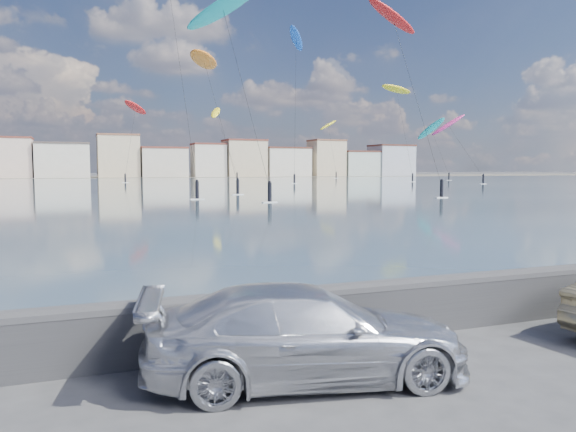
% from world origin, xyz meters
% --- Properties ---
extents(ground, '(700.00, 700.00, 0.00)m').
position_xyz_m(ground, '(0.00, 0.00, 0.00)').
color(ground, '#333335').
rests_on(ground, ground).
extents(bay_water, '(500.00, 177.00, 0.00)m').
position_xyz_m(bay_water, '(0.00, 91.50, 0.01)').
color(bay_water, '#354B5B').
rests_on(bay_water, ground).
extents(far_shore_strip, '(500.00, 60.00, 0.00)m').
position_xyz_m(far_shore_strip, '(0.00, 200.00, 0.01)').
color(far_shore_strip, '#4C473D').
rests_on(far_shore_strip, ground).
extents(seawall, '(400.00, 0.36, 1.08)m').
position_xyz_m(seawall, '(0.00, 2.70, 0.58)').
color(seawall, '#28282B').
rests_on(seawall, ground).
extents(far_buildings, '(240.79, 13.26, 14.60)m').
position_xyz_m(far_buildings, '(1.31, 186.00, 6.03)').
color(far_buildings, beige).
rests_on(far_buildings, ground).
extents(car_silver, '(5.11, 2.85, 1.40)m').
position_xyz_m(car_silver, '(0.24, 1.23, 0.70)').
color(car_silver, silver).
rests_on(car_silver, ground).
extents(kitesurfer_1, '(7.60, 11.62, 22.82)m').
position_xyz_m(kitesurfer_1, '(32.59, 52.23, 20.40)').
color(kitesurfer_1, red).
rests_on(kitesurfer_1, ground).
extents(kitesurfer_2, '(10.55, 16.01, 23.49)m').
position_xyz_m(kitesurfer_2, '(70.93, 113.27, 21.95)').
color(kitesurfer_2, yellow).
rests_on(kitesurfer_2, ground).
extents(kitesurfer_3, '(6.28, 15.24, 20.82)m').
position_xyz_m(kitesurfer_3, '(35.20, 150.40, 18.32)').
color(kitesurfer_3, yellow).
rests_on(kitesurfer_3, ground).
extents(kitesurfer_4, '(9.08, 20.48, 24.01)m').
position_xyz_m(kitesurfer_4, '(13.52, 57.47, 21.10)').
color(kitesurfer_4, '#19BFBF').
rests_on(kitesurfer_4, ground).
extents(kitesurfer_8, '(7.75, 15.51, 18.63)m').
position_xyz_m(kitesurfer_8, '(10.77, 127.33, 16.63)').
color(kitesurfer_8, red).
rests_on(kitesurfer_8, ground).
extents(kitesurfer_9, '(7.58, 14.41, 14.84)m').
position_xyz_m(kitesurfer_9, '(71.70, 93.60, 12.00)').
color(kitesurfer_9, '#E5338C').
rests_on(kitesurfer_9, ground).
extents(kitesurfer_10, '(7.51, 14.58, 19.04)m').
position_xyz_m(kitesurfer_10, '(73.65, 158.03, 16.42)').
color(kitesurfer_10, yellow).
rests_on(kitesurfer_10, ground).
extents(kitesurfer_12, '(5.45, 10.61, 16.53)m').
position_xyz_m(kitesurfer_12, '(84.29, 117.69, 13.12)').
color(kitesurfer_12, '#19BFBF').
rests_on(kitesurfer_12, ground).
extents(kitesurfer_14, '(6.71, 10.47, 32.30)m').
position_xyz_m(kitesurfer_14, '(41.14, 104.34, 29.25)').
color(kitesurfer_14, blue).
rests_on(kitesurfer_14, ground).
extents(kitesurfer_17, '(6.65, 14.53, 17.77)m').
position_xyz_m(kitesurfer_17, '(13.21, 66.10, 16.78)').
color(kitesurfer_17, orange).
rests_on(kitesurfer_17, ground).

